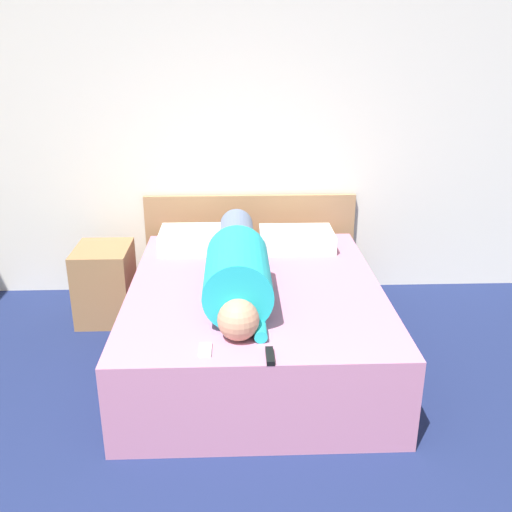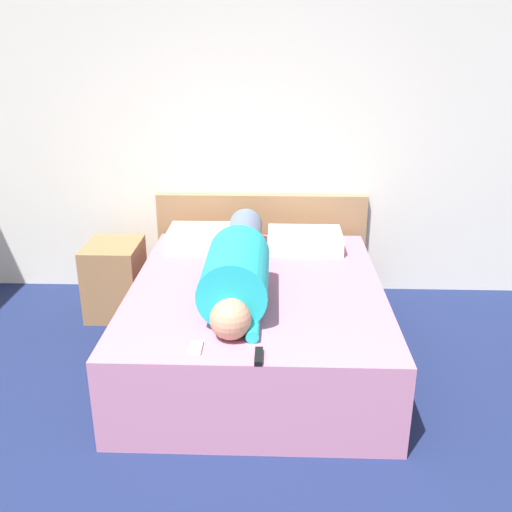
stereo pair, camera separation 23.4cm
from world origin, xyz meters
name	(u,v)px [view 1 (the left image)]	position (x,y,z in m)	size (l,w,h in m)	color
wall_back	(220,136)	(0.00, 3.68, 1.30)	(6.37, 0.06, 2.60)	silver
bed	(255,321)	(0.24, 2.49, 0.27)	(1.60, 1.97, 0.54)	#B2708E
headboard	(250,244)	(0.24, 3.61, 0.41)	(1.72, 0.04, 0.83)	#A37A51
nightstand	(105,283)	(-0.88, 3.13, 0.28)	(0.40, 0.48, 0.57)	olive
person_lying	(237,266)	(0.12, 2.40, 0.70)	(0.39, 1.69, 0.39)	tan
pillow_near_headboard	(199,240)	(-0.16, 3.17, 0.61)	(0.58, 0.39, 0.15)	silver
pillow_second	(296,239)	(0.57, 3.17, 0.60)	(0.55, 0.39, 0.13)	silver
tv_remote	(270,356)	(0.28, 1.58, 0.55)	(0.04, 0.15, 0.02)	black
cell_phone	(205,350)	(-0.05, 1.66, 0.54)	(0.06, 0.13, 0.01)	#B2B7BC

